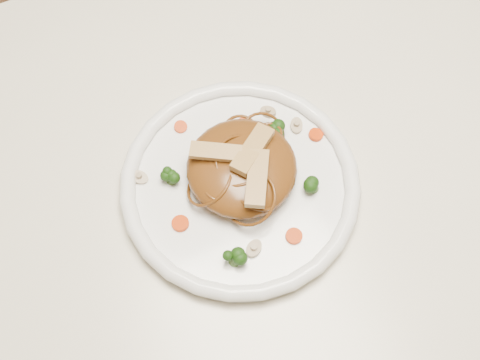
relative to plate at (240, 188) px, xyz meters
name	(u,v)px	position (x,y,z in m)	size (l,w,h in m)	color
ground	(275,299)	(0.10, 0.02, -0.76)	(4.00, 4.00, 0.00)	brown
table	(297,181)	(0.10, 0.02, -0.11)	(1.20, 0.80, 0.75)	beige
plate	(240,188)	(0.00, 0.00, 0.00)	(0.30, 0.30, 0.02)	white
noodle_mound	(242,168)	(0.01, 0.01, 0.03)	(0.14, 0.14, 0.04)	#5C2E11
chicken_a	(252,150)	(0.02, 0.01, 0.06)	(0.07, 0.02, 0.01)	tan
chicken_b	(216,152)	(-0.02, 0.03, 0.06)	(0.06, 0.02, 0.01)	tan
chicken_c	(257,178)	(0.01, -0.02, 0.06)	(0.07, 0.02, 0.01)	tan
broccoli_0	(277,131)	(0.07, 0.04, 0.02)	(0.02, 0.02, 0.03)	#1D410D
broccoli_1	(171,176)	(-0.07, 0.04, 0.02)	(0.02, 0.02, 0.03)	#1D410D
broccoli_2	(234,258)	(-0.05, -0.09, 0.02)	(0.02, 0.02, 0.03)	#1D410D
broccoli_3	(314,184)	(0.08, -0.04, 0.02)	(0.02, 0.02, 0.03)	#1D410D
carrot_0	(244,126)	(0.04, 0.07, 0.01)	(0.02, 0.02, 0.01)	#CF3D07
carrot_1	(180,223)	(-0.09, -0.02, 0.01)	(0.02, 0.02, 0.01)	#CF3D07
carrot_2	(316,135)	(0.12, 0.02, 0.01)	(0.02, 0.02, 0.01)	#CF3D07
carrot_3	(181,127)	(-0.04, 0.11, 0.01)	(0.02, 0.02, 0.01)	#CF3D07
carrot_4	(294,236)	(0.03, -0.09, 0.01)	(0.02, 0.02, 0.01)	#CF3D07
mushroom_0	(254,249)	(-0.02, -0.08, 0.01)	(0.02, 0.02, 0.01)	#C6B795
mushroom_1	(296,126)	(0.10, 0.04, 0.01)	(0.02, 0.02, 0.01)	#C6B795
mushroom_2	(139,177)	(-0.11, 0.06, 0.01)	(0.02, 0.02, 0.01)	#C6B795
mushroom_3	(268,112)	(0.08, 0.08, 0.01)	(0.02, 0.02, 0.01)	#C6B795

